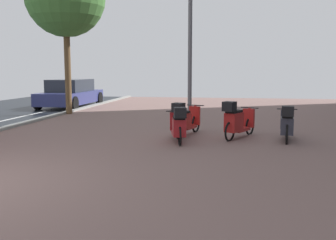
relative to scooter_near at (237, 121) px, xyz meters
name	(u,v)px	position (x,y,z in m)	size (l,w,h in m)	color
ground	(27,195)	(-3.05, -5.06, -0.48)	(21.00, 40.00, 0.13)	black
scooter_near	(237,121)	(0.00, 0.00, 0.00)	(0.97, 1.58, 1.02)	black
scooter_mid	(287,124)	(1.24, -0.17, -0.03)	(0.57, 1.69, 0.95)	black
scooter_far	(178,126)	(-1.42, -0.80, -0.04)	(0.69, 1.63, 0.93)	black
scooter_extra	(185,120)	(-1.37, 0.19, -0.02)	(0.76, 1.65, 0.96)	black
parked_car_far	(71,94)	(-7.88, 7.75, 0.17)	(1.92, 4.37, 1.32)	navy
lamp_post	(190,16)	(-1.58, 3.27, 3.12)	(0.20, 0.52, 6.50)	slate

